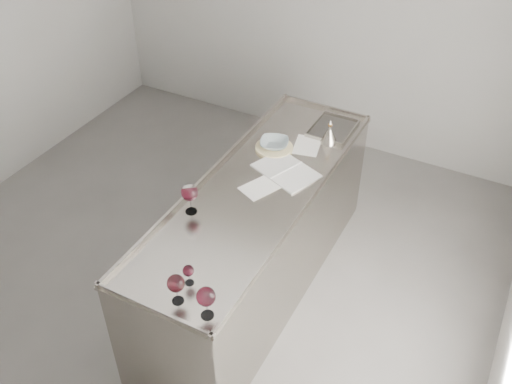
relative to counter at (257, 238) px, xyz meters
The scene contains 12 objects.
room_shell 1.10m from the counter, 148.97° to the right, with size 4.54×5.04×2.84m.
counter is the anchor object (origin of this frame).
wine_glass_left 0.79m from the counter, 122.33° to the right, with size 0.11×0.11×0.21m.
wine_glass_middle 1.23m from the counter, 85.72° to the right, with size 0.10×0.10×0.19m.
wine_glass_right 1.27m from the counter, 75.85° to the right, with size 0.10×0.10×0.20m.
wine_glass_small 1.09m from the counter, 86.09° to the right, with size 0.06×0.06×0.13m.
notebook 0.55m from the counter, 70.56° to the left, with size 0.51×0.44×0.02m.
loose_paper_top 0.79m from the counter, 81.81° to the left, with size 0.19×0.26×0.00m, color silver.
loose_paper_under 0.47m from the counter, 33.39° to the left, with size 0.18×0.26×0.00m, color silver.
trivet 0.68m from the counter, 103.06° to the left, with size 0.28×0.28×0.02m, color #CEBB85.
ceramic_bowl 0.71m from the counter, 103.06° to the left, with size 0.21×0.21×0.05m, color gray.
wine_funnel 0.94m from the counter, 74.02° to the left, with size 0.13×0.13×0.19m.
Camera 1 is at (1.90, -2.37, 3.32)m, focal length 40.00 mm.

